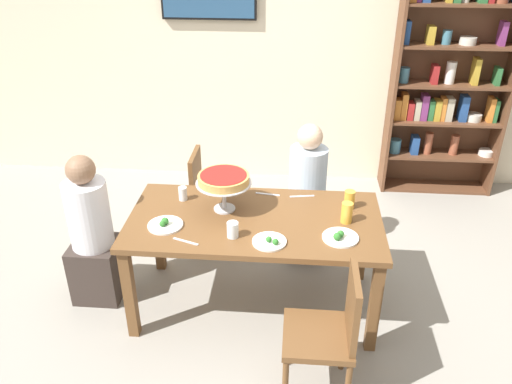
% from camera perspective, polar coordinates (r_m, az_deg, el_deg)
% --- Properties ---
extents(ground_plane, '(12.00, 12.00, 0.00)m').
position_cam_1_polar(ground_plane, '(3.94, -0.12, -12.13)').
color(ground_plane, gray).
extents(rear_partition, '(8.00, 0.12, 2.80)m').
position_cam_1_polar(rear_partition, '(5.31, 1.94, 15.86)').
color(rear_partition, beige).
rests_on(rear_partition, ground_plane).
extents(dining_table, '(1.72, 0.88, 0.74)m').
position_cam_1_polar(dining_table, '(3.55, -0.13, -4.15)').
color(dining_table, brown).
rests_on(dining_table, ground_plane).
extents(bookshelf, '(1.10, 0.30, 2.21)m').
position_cam_1_polar(bookshelf, '(5.38, 20.42, 11.37)').
color(bookshelf, brown).
rests_on(bookshelf, ground_plane).
extents(diner_head_west, '(0.34, 0.34, 1.15)m').
position_cam_1_polar(diner_head_west, '(3.92, -17.51, -4.99)').
color(diner_head_west, '#382D28').
rests_on(diner_head_west, ground_plane).
extents(diner_far_right, '(0.34, 0.34, 1.15)m').
position_cam_1_polar(diner_far_right, '(4.25, 5.59, -0.89)').
color(diner_far_right, '#382D28').
rests_on(diner_far_right, ground_plane).
extents(chair_near_right, '(0.40, 0.40, 0.87)m').
position_cam_1_polar(chair_near_right, '(3.06, 8.24, -14.75)').
color(chair_near_right, brown).
rests_on(chair_near_right, ground_plane).
extents(chair_far_left, '(0.40, 0.40, 0.87)m').
position_cam_1_polar(chair_far_left, '(4.31, -5.12, -0.46)').
color(chair_far_left, brown).
rests_on(chair_far_left, ground_plane).
extents(deep_dish_pizza_stand, '(0.38, 0.38, 0.27)m').
position_cam_1_polar(deep_dish_pizza_stand, '(3.51, -3.59, 1.28)').
color(deep_dish_pizza_stand, silver).
rests_on(deep_dish_pizza_stand, dining_table).
extents(salad_plate_near_diner, '(0.22, 0.22, 0.05)m').
position_cam_1_polar(salad_plate_near_diner, '(3.25, 1.52, -5.47)').
color(salad_plate_near_diner, white).
rests_on(salad_plate_near_diner, dining_table).
extents(salad_plate_far_diner, '(0.23, 0.23, 0.06)m').
position_cam_1_polar(salad_plate_far_diner, '(3.47, -9.98, -3.54)').
color(salad_plate_far_diner, white).
rests_on(salad_plate_far_diner, dining_table).
extents(salad_plate_spare, '(0.23, 0.23, 0.06)m').
position_cam_1_polar(salad_plate_spare, '(3.33, 9.24, -4.90)').
color(salad_plate_spare, white).
rests_on(salad_plate_spare, dining_table).
extents(beer_glass_amber_tall, '(0.08, 0.08, 0.14)m').
position_cam_1_polar(beer_glass_amber_tall, '(3.48, 9.97, -2.25)').
color(beer_glass_amber_tall, gold).
rests_on(beer_glass_amber_tall, dining_table).
extents(beer_glass_amber_short, '(0.07, 0.07, 0.13)m').
position_cam_1_polar(beer_glass_amber_short, '(3.66, 10.26, -0.82)').
color(beer_glass_amber_short, gold).
rests_on(beer_glass_amber_short, dining_table).
extents(water_glass_clear_near, '(0.07, 0.07, 0.10)m').
position_cam_1_polar(water_glass_clear_near, '(3.29, -2.58, -4.17)').
color(water_glass_clear_near, white).
rests_on(water_glass_clear_near, dining_table).
extents(water_glass_clear_far, '(0.06, 0.06, 0.10)m').
position_cam_1_polar(water_glass_clear_far, '(3.74, -8.07, -0.17)').
color(water_glass_clear_far, white).
rests_on(water_glass_clear_far, dining_table).
extents(cutlery_fork_near, '(0.18, 0.05, 0.00)m').
position_cam_1_polar(cutlery_fork_near, '(3.78, 5.09, -0.47)').
color(cutlery_fork_near, silver).
rests_on(cutlery_fork_near, dining_table).
extents(cutlery_knife_near, '(0.17, 0.08, 0.00)m').
position_cam_1_polar(cutlery_knife_near, '(3.30, -7.75, -5.42)').
color(cutlery_knife_near, silver).
rests_on(cutlery_knife_near, dining_table).
extents(cutlery_fork_far, '(0.18, 0.04, 0.00)m').
position_cam_1_polar(cutlery_fork_far, '(3.80, 1.30, -0.24)').
color(cutlery_fork_far, silver).
rests_on(cutlery_fork_far, dining_table).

